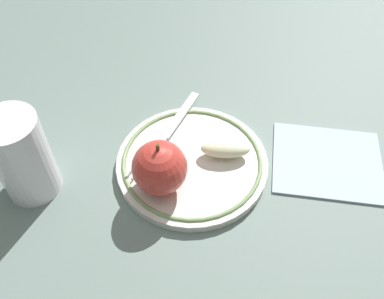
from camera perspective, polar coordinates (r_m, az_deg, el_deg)
ground_plane at (r=0.57m, az=-1.16°, el=-1.06°), size 2.00×2.00×0.00m
plate at (r=0.56m, az=-0.00°, el=-1.78°), size 0.20×0.20×0.01m
apple_red_whole at (r=0.50m, az=-4.34°, el=-2.44°), size 0.07×0.07×0.07m
apple_slice_front at (r=0.55m, az=4.47°, el=0.13°), size 0.07×0.06×0.02m
fork at (r=0.58m, az=-3.02°, el=2.52°), size 0.05×0.18×0.00m
drinking_glass at (r=0.54m, az=-21.77°, el=-0.91°), size 0.07×0.07×0.12m
napkin_folded at (r=0.59m, az=17.62°, el=-1.47°), size 0.18×0.17×0.01m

